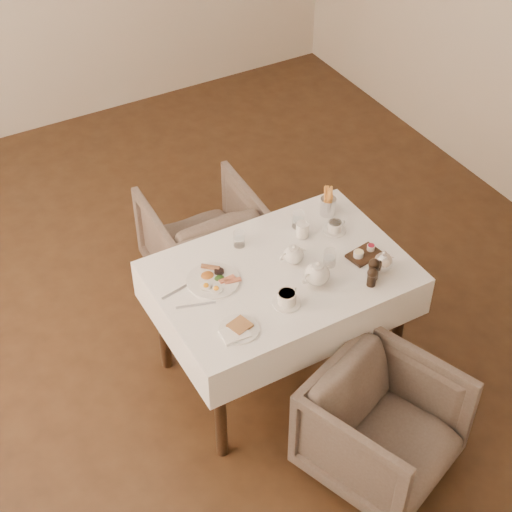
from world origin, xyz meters
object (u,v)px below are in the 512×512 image
object	(u,v)px
breakfast_plate	(213,280)
teapot_centre	(294,254)
table	(281,287)
armchair_far	(203,237)
armchair_near	(383,427)

from	to	relation	value
breakfast_plate	teapot_centre	size ratio (longest dim) A/B	1.85
table	breakfast_plate	bearing A→B (deg)	162.83
armchair_far	teapot_centre	bearing A→B (deg)	98.07
table	armchair_near	bearing A→B (deg)	-81.84
armchair_far	breakfast_plate	size ratio (longest dim) A/B	2.52
table	armchair_far	xyz separation A→B (m)	(-0.00, 0.92, -0.33)
armchair_far	breakfast_plate	distance (m)	1.00
armchair_far	breakfast_plate	bearing A→B (deg)	70.30
breakfast_plate	teapot_centre	world-z (taller)	teapot_centre
armchair_near	breakfast_plate	distance (m)	1.10
armchair_near	breakfast_plate	xyz separation A→B (m)	(-0.45, 0.90, 0.46)
table	armchair_near	distance (m)	0.87
breakfast_plate	teapot_centre	distance (m)	0.43
table	armchair_far	world-z (taller)	table
breakfast_plate	armchair_near	bearing A→B (deg)	-86.03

